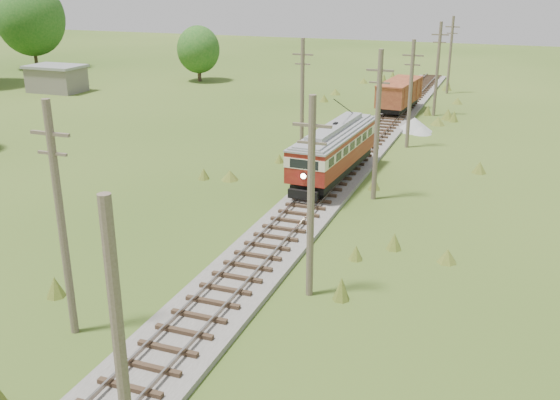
% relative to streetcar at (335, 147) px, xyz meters
% --- Properties ---
extents(railbed_main, '(3.60, 96.00, 0.57)m').
position_rel_streetcar_xyz_m(railbed_main, '(0.00, 0.64, -2.22)').
color(railbed_main, '#605B54').
rests_on(railbed_main, ground).
extents(streetcar, '(3.17, 11.19, 5.07)m').
position_rel_streetcar_xyz_m(streetcar, '(0.00, 0.00, 0.00)').
color(streetcar, black).
rests_on(streetcar, ground).
extents(gondola, '(3.34, 8.37, 2.72)m').
position_rel_streetcar_xyz_m(gondola, '(0.00, 23.21, -0.39)').
color(gondola, black).
rests_on(gondola, ground).
extents(gravel_pile, '(3.28, 3.48, 1.19)m').
position_rel_streetcar_xyz_m(gravel_pile, '(2.76, 16.38, -1.86)').
color(gravel_pile, gray).
rests_on(gravel_pile, ground).
extents(utility_pole_r_1, '(0.30, 0.30, 8.80)m').
position_rel_streetcar_xyz_m(utility_pole_r_1, '(3.10, -28.36, 1.98)').
color(utility_pole_r_1, brown).
rests_on(utility_pole_r_1, ground).
extents(utility_pole_r_2, '(1.60, 0.30, 8.60)m').
position_rel_streetcar_xyz_m(utility_pole_r_2, '(3.30, -15.36, 2.01)').
color(utility_pole_r_2, brown).
rests_on(utility_pole_r_2, ground).
extents(utility_pole_r_3, '(1.60, 0.30, 9.00)m').
position_rel_streetcar_xyz_m(utility_pole_r_3, '(3.20, -2.36, 2.21)').
color(utility_pole_r_3, brown).
rests_on(utility_pole_r_3, ground).
extents(utility_pole_r_4, '(1.60, 0.30, 8.40)m').
position_rel_streetcar_xyz_m(utility_pole_r_4, '(3.00, 10.64, 1.91)').
color(utility_pole_r_4, brown).
rests_on(utility_pole_r_4, ground).
extents(utility_pole_r_5, '(1.60, 0.30, 8.90)m').
position_rel_streetcar_xyz_m(utility_pole_r_5, '(3.40, 23.64, 2.16)').
color(utility_pole_r_5, brown).
rests_on(utility_pole_r_5, ground).
extents(utility_pole_r_6, '(1.60, 0.30, 8.70)m').
position_rel_streetcar_xyz_m(utility_pole_r_6, '(3.20, 36.64, 2.06)').
color(utility_pole_r_6, brown).
rests_on(utility_pole_r_6, ground).
extents(utility_pole_l_a, '(1.60, 0.30, 9.00)m').
position_rel_streetcar_xyz_m(utility_pole_l_a, '(-4.20, -21.36, 2.21)').
color(utility_pole_l_a, brown).
rests_on(utility_pole_l_a, ground).
extents(utility_pole_l_b, '(1.60, 0.30, 8.60)m').
position_rel_streetcar_xyz_m(utility_pole_l_b, '(-4.50, 6.64, 2.01)').
color(utility_pole_l_b, brown).
rests_on(utility_pole_l_b, ground).
extents(tree_left_5, '(9.66, 9.66, 12.44)m').
position_rel_streetcar_xyz_m(tree_left_5, '(-56.00, 36.64, 4.71)').
color(tree_left_5, '#38281C').
rests_on(tree_left_5, ground).
extents(tree_mid_a, '(5.46, 5.46, 7.03)m').
position_rel_streetcar_xyz_m(tree_mid_a, '(-28.00, 34.64, 1.60)').
color(tree_mid_a, '#38281C').
rests_on(tree_mid_a, ground).
extents(shed, '(6.40, 4.40, 3.10)m').
position_rel_streetcar_xyz_m(shed, '(-40.00, 21.64, -0.84)').
color(shed, slate).
rests_on(shed, ground).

